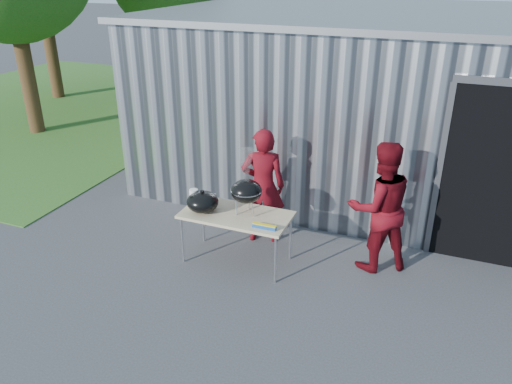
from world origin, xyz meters
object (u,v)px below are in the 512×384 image
at_px(folding_table, 236,216).
at_px(kettle_grill, 246,185).
at_px(person_cook, 263,186).
at_px(person_bystander, 380,207).

xyz_separation_m(folding_table, kettle_grill, (0.13, 0.06, 0.46)).
relative_size(person_cook, person_bystander, 0.97).
xyz_separation_m(folding_table, person_bystander, (1.83, 0.60, 0.21)).
bearing_deg(kettle_grill, person_bystander, 17.40).
xyz_separation_m(folding_table, person_cook, (0.12, 0.71, 0.18)).
height_order(kettle_grill, person_bystander, person_bystander).
bearing_deg(person_cook, kettle_grill, 73.68).
bearing_deg(person_bystander, kettle_grill, -14.21).
bearing_deg(folding_table, person_bystander, 18.01).
distance_m(kettle_grill, person_cook, 0.71).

